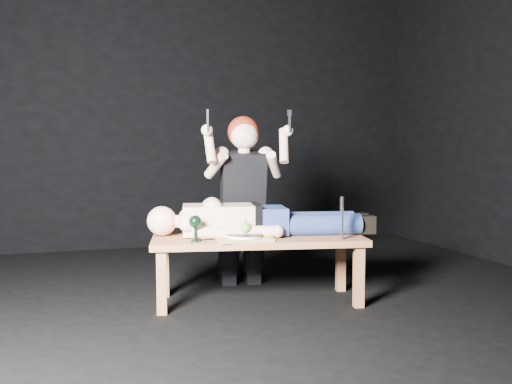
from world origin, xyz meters
TOP-DOWN VIEW (x-y plane):
  - ground at (0.00, 0.00)m, footprint 5.00×5.00m
  - back_wall at (0.00, 2.50)m, footprint 5.00×0.00m
  - table at (-0.02, 0.12)m, footprint 1.50×0.78m
  - lying_man at (0.04, 0.21)m, footprint 1.45×0.66m
  - kneeling_woman at (0.00, 0.60)m, footprint 0.79×0.87m
  - serving_tray at (-0.15, 0.01)m, footprint 0.35×0.26m
  - plate at (-0.15, 0.01)m, footprint 0.24×0.24m
  - apple at (-0.14, 0.02)m, footprint 0.08×0.08m
  - goblet at (-0.46, 0.05)m, footprint 0.10×0.10m
  - fork_flat at (-0.40, 0.01)m, footprint 0.05×0.15m
  - knife_flat at (0.02, -0.04)m, footprint 0.09×0.14m
  - spoon_flat at (0.01, 0.03)m, footprint 0.07×0.14m
  - carving_knife at (0.47, -0.15)m, footprint 0.04×0.05m

SIDE VIEW (x-z plane):
  - ground at x=0.00m, z-range 0.00..0.00m
  - table at x=-0.02m, z-range 0.00..0.45m
  - fork_flat at x=-0.40m, z-range 0.45..0.46m
  - knife_flat at x=0.02m, z-range 0.45..0.46m
  - spoon_flat at x=0.01m, z-range 0.45..0.46m
  - serving_tray at x=-0.15m, z-range 0.45..0.47m
  - plate at x=-0.15m, z-range 0.47..0.49m
  - apple at x=-0.14m, z-range 0.49..0.56m
  - goblet at x=-0.46m, z-range 0.45..0.62m
  - lying_man at x=0.04m, z-range 0.45..0.71m
  - carving_knife at x=0.47m, z-range 0.45..0.73m
  - kneeling_woman at x=0.00m, z-range 0.00..1.32m
  - back_wall at x=0.00m, z-range -1.00..4.00m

